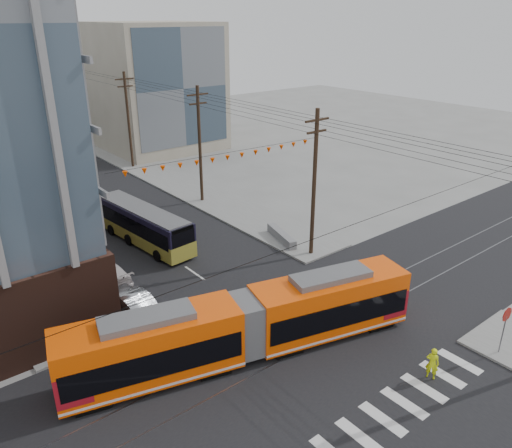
% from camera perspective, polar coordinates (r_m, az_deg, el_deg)
% --- Properties ---
extents(ground, '(160.00, 160.00, 0.00)m').
position_cam_1_polar(ground, '(26.63, 10.08, -16.83)').
color(ground, slate).
extents(bg_bldg_ne_near, '(14.00, 14.00, 16.00)m').
position_cam_1_polar(bg_bldg_ne_near, '(69.38, -11.38, 15.10)').
color(bg_bldg_ne_near, gray).
rests_on(bg_bldg_ne_near, ground).
extents(bg_bldg_ne_far, '(16.00, 16.00, 14.00)m').
position_cam_1_polar(bg_bldg_ne_far, '(88.32, -16.54, 15.56)').
color(bg_bldg_ne_far, '#8C99A5').
rests_on(bg_bldg_ne_far, ground).
extents(utility_pole_far, '(0.30, 0.30, 11.00)m').
position_cam_1_polar(utility_pole_far, '(74.01, -19.49, 12.77)').
color(utility_pole_far, black).
rests_on(utility_pole_far, ground).
extents(streetcar, '(19.09, 7.52, 3.67)m').
position_cam_1_polar(streetcar, '(26.58, -1.15, -11.53)').
color(streetcar, '#FE4C04').
rests_on(streetcar, ground).
extents(city_bus, '(3.33, 10.86, 3.03)m').
position_cam_1_polar(city_bus, '(40.34, -12.80, -0.09)').
color(city_bus, black).
rests_on(city_bus, ground).
extents(parked_car_silver, '(1.97, 4.79, 1.54)m').
position_cam_1_polar(parked_car_silver, '(31.44, -14.13, -8.68)').
color(parked_car_silver, '#9CA0A6').
rests_on(parked_car_silver, ground).
extents(parked_car_white, '(2.36, 5.23, 1.49)m').
position_cam_1_polar(parked_car_white, '(35.34, -16.91, -5.33)').
color(parked_car_white, silver).
rests_on(parked_car_white, ground).
extents(parked_car_grey, '(3.01, 5.22, 1.37)m').
position_cam_1_polar(parked_car_grey, '(43.46, -21.79, -0.70)').
color(parked_car_grey, slate).
rests_on(parked_car_grey, ground).
extents(pedestrian, '(0.64, 0.76, 1.77)m').
position_cam_1_polar(pedestrian, '(27.10, 19.50, -14.78)').
color(pedestrian, '#D8ED11').
rests_on(pedestrian, ground).
extents(stop_sign, '(0.86, 0.86, 2.72)m').
position_cam_1_polar(stop_sign, '(29.86, 26.37, -11.09)').
color(stop_sign, '#9F120B').
rests_on(stop_sign, ground).
extents(jersey_barrier, '(2.04, 4.25, 0.83)m').
position_cam_1_polar(jersey_barrier, '(39.95, 2.92, -1.47)').
color(jersey_barrier, gray).
rests_on(jersey_barrier, ground).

